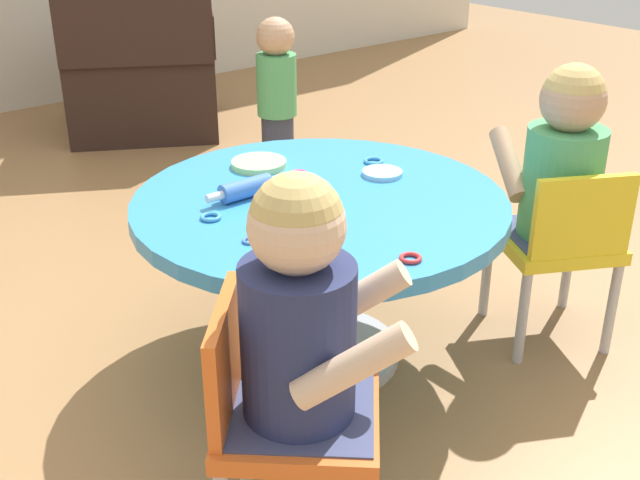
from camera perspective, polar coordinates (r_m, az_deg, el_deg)
The scene contains 16 objects.
ground_plane at distance 2.25m, azimuth -0.00°, elevation -8.22°, with size 10.00×10.00×0.00m, color #9E7247.
craft_table at distance 2.07m, azimuth -0.00°, elevation 0.40°, with size 0.96×0.96×0.48m.
child_chair_left at distance 1.54m, azimuth -2.81°, elevation -12.28°, with size 0.42×0.42×0.54m.
seated_child_left at distance 1.41m, azimuth -1.39°, elevation -5.07°, with size 0.44×0.43×0.51m.
child_chair_right at distance 2.27m, azimuth 16.73°, elevation -0.20°, with size 0.41×0.41×0.54m.
seated_child_right at distance 2.22m, azimuth 17.01°, elevation 5.51°, with size 0.40×0.43×0.51m.
armchair_dark at distance 4.14m, azimuth -12.61°, elevation 11.76°, with size 0.97×0.97×0.85m.
toddler_standing at distance 3.45m, azimuth -3.11°, elevation 10.53°, with size 0.17×0.17×0.67m.
rolling_pin at distance 2.03m, azimuth -5.31°, elevation 3.69°, with size 0.23×0.05×0.05m.
craft_scissors at distance 1.79m, azimuth -4.00°, elevation -0.10°, with size 0.08×0.14×0.01m.
playdough_blob_0 at distance 2.24m, azimuth -4.39°, elevation 5.46°, with size 0.15×0.15×0.02m, color #B2E58C.
playdough_blob_1 at distance 2.18m, azimuth 4.47°, elevation 4.79°, with size 0.11×0.11×0.01m, color #8CCCF2.
cookie_cutter_0 at distance 2.17m, azimuth -1.53°, elevation 4.78°, with size 0.05×0.05×0.01m, color #D83FA5.
cookie_cutter_1 at distance 1.72m, azimuth 6.48°, elevation -1.29°, with size 0.05×0.05×0.01m, color red.
cookie_cutter_2 at distance 1.92m, azimuth -7.81°, elevation 1.64°, with size 0.05×0.05×0.01m, color #3F99D8.
cookie_cutter_3 at distance 2.27m, azimuth 3.85°, elevation 5.65°, with size 0.06×0.06×0.01m, color #3F99D8.
Camera 1 is at (-1.19, -1.45, 1.25)m, focal length 44.81 mm.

